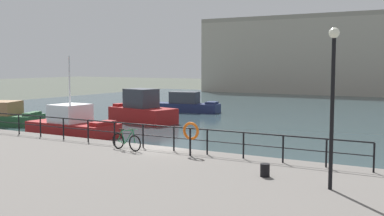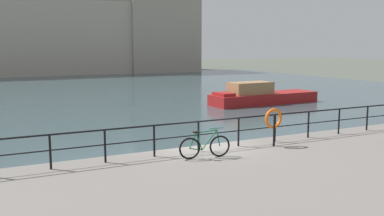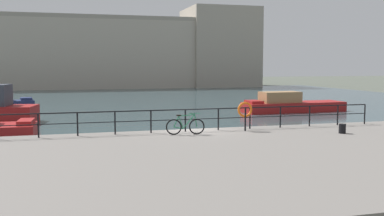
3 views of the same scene
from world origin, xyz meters
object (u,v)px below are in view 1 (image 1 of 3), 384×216
(moored_cabin_cruiser, at_px, (72,125))
(parked_bicycle, at_px, (126,141))
(mooring_bollard, at_px, (265,170))
(quay_lamp_post, at_px, (333,88))
(moored_red_daysailer, at_px, (181,105))
(moored_white_yacht, at_px, (6,116))
(life_ring_stand, at_px, (191,132))
(moored_blue_motorboat, at_px, (142,110))

(moored_cabin_cruiser, distance_m, parked_bicycle, 12.46)
(moored_cabin_cruiser, distance_m, mooring_bollard, 19.36)
(mooring_bollard, height_order, quay_lamp_post, quay_lamp_post)
(moored_red_daysailer, distance_m, mooring_bollard, 32.57)
(mooring_bollard, bearing_deg, parked_bicycle, 167.55)
(mooring_bollard, bearing_deg, moored_white_yacht, 158.35)
(mooring_bollard, xyz_separation_m, life_ring_stand, (-4.04, 1.95, 0.75))
(moored_cabin_cruiser, bearing_deg, life_ring_stand, -24.77)
(moored_blue_motorboat, xyz_separation_m, quay_lamp_post, (19.81, -17.46, 3.13))
(moored_white_yacht, distance_m, mooring_bollard, 28.08)
(moored_blue_motorboat, xyz_separation_m, mooring_bollard, (17.51, -16.93, 0.27))
(moored_red_daysailer, relative_size, life_ring_stand, 6.14)
(moored_blue_motorboat, distance_m, parked_bicycle, 18.57)
(moored_blue_motorboat, distance_m, mooring_bollard, 24.36)
(moored_blue_motorboat, relative_size, mooring_bollard, 13.94)
(mooring_bollard, bearing_deg, moored_blue_motorboat, 135.96)
(moored_red_daysailer, height_order, moored_white_yacht, moored_red_daysailer)
(moored_white_yacht, relative_size, moored_cabin_cruiser, 0.88)
(mooring_bollard, relative_size, quay_lamp_post, 0.09)
(parked_bicycle, bearing_deg, quay_lamp_post, -4.62)
(moored_red_daysailer, bearing_deg, quay_lamp_post, -60.38)
(moored_blue_motorboat, xyz_separation_m, life_ring_stand, (13.47, -14.98, 1.03))
(moored_red_daysailer, relative_size, quay_lamp_post, 1.77)
(moored_red_daysailer, relative_size, mooring_bollard, 19.48)
(moored_cabin_cruiser, height_order, parked_bicycle, moored_cabin_cruiser)
(moored_cabin_cruiser, distance_m, moored_blue_motorboat, 8.24)
(moored_red_daysailer, xyz_separation_m, mooring_bollard, (19.41, -26.15, 0.58))
(moored_blue_motorboat, bearing_deg, quay_lamp_post, 149.95)
(moored_red_daysailer, height_order, moored_cabin_cruiser, moored_cabin_cruiser)
(mooring_bollard, distance_m, quay_lamp_post, 3.71)
(moored_blue_motorboat, height_order, life_ring_stand, moored_blue_motorboat)
(quay_lamp_post, bearing_deg, parked_bicycle, 167.43)
(moored_white_yacht, bearing_deg, life_ring_stand, -40.61)
(life_ring_stand, distance_m, quay_lamp_post, 7.13)
(parked_bicycle, relative_size, life_ring_stand, 1.26)
(moored_red_daysailer, relative_size, parked_bicycle, 4.87)
(parked_bicycle, bearing_deg, moored_blue_motorboat, 132.07)
(moored_cabin_cruiser, xyz_separation_m, quay_lamp_post, (19.59, -9.23, 3.39))
(moored_red_daysailer, bearing_deg, mooring_bollard, -62.94)
(moored_cabin_cruiser, distance_m, quay_lamp_post, 21.92)
(parked_bicycle, height_order, mooring_bollard, parked_bicycle)
(moored_white_yacht, height_order, mooring_bollard, moored_white_yacht)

